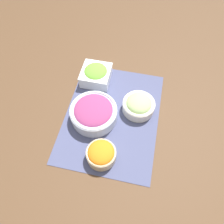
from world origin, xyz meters
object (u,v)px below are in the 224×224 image
carrot_bowl (100,154)px  lettuce_bowl (96,74)px  cucumber_bowl (139,105)px  onion_bowl (94,112)px

carrot_bowl → lettuce_bowl: lettuce_bowl is taller
cucumber_bowl → lettuce_bowl: size_ratio=1.04×
onion_bowl → lettuce_bowl: size_ratio=1.47×
carrot_bowl → cucumber_bowl: 0.27m
onion_bowl → lettuce_bowl: bearing=-168.1°
onion_bowl → cucumber_bowl: size_ratio=1.42×
cucumber_bowl → lettuce_bowl: lettuce_bowl is taller
cucumber_bowl → lettuce_bowl: 0.26m
cucumber_bowl → onion_bowl: bearing=-65.6°
onion_bowl → lettuce_bowl: (-0.21, -0.04, -0.00)m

